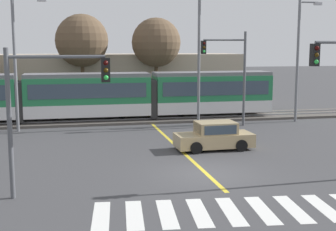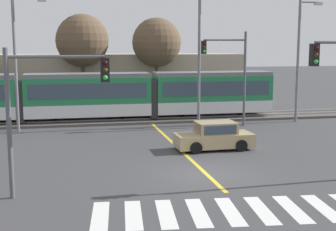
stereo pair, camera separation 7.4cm
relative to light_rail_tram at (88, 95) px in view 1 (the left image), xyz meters
The scene contains 23 objects.
ground_plane 16.17m from the light_rail_tram, 73.83° to the right, with size 200.00×200.00×0.00m, color #3D3D3F.
track_bed 4.88m from the light_rail_tram, ahead, with size 120.00×4.00×0.18m, color #4C4742.
rail_near 4.88m from the light_rail_tram, ahead, with size 120.00×0.08×0.10m, color #939399.
rail_far 4.88m from the light_rail_tram, ahead, with size 120.00×0.08×0.10m, color #939399.
light_rail_tram is the anchor object (origin of this frame).
crosswalk_stripe_0 19.75m from the light_rail_tram, 91.33° to the right, with size 0.56×2.80×0.01m, color silver.
crosswalk_stripe_1 19.87m from the light_rail_tram, 88.15° to the right, with size 0.56×2.80×0.01m, color silver.
crosswalk_stripe_2 20.05m from the light_rail_tram, 85.01° to the right, with size 0.56×2.80×0.01m, color silver.
crosswalk_stripe_3 20.29m from the light_rail_tram, 81.95° to the right, with size 0.56×2.80×0.01m, color silver.
crosswalk_stripe_4 20.59m from the light_rail_tram, 78.96° to the right, with size 0.56×2.80×0.01m, color silver.
crosswalk_stripe_5 20.93m from the light_rail_tram, 76.07° to the right, with size 0.56×2.80×0.01m, color silver.
crosswalk_stripe_6 21.33m from the light_rail_tram, 73.28° to the right, with size 0.56×2.80×0.01m, color silver.
crosswalk_stripe_7 21.78m from the light_rail_tram, 70.60° to the right, with size 0.56×2.80×0.01m, color silver.
lane_centre_line 11.21m from the light_rail_tram, 66.09° to the right, with size 0.20×16.17×0.01m, color gold.
sedan_crossing 12.53m from the light_rail_tram, 59.60° to the right, with size 4.23×1.99×1.52m.
traffic_light_near_left 17.32m from the light_rail_tram, 97.32° to the right, with size 3.75×0.38×5.54m.
traffic_light_far_right 10.62m from the light_rail_tram, 21.34° to the right, with size 3.25×0.38×6.57m.
street_lamp_west 6.09m from the light_rail_tram, 147.79° to the right, with size 2.20×0.28×8.82m.
street_lamp_centre 8.93m from the light_rail_tram, 20.35° to the right, with size 2.16×0.28×9.39m.
street_lamp_east 15.83m from the light_rail_tram, 10.75° to the right, with size 1.79×0.28×8.92m.
bare_tree_west 6.68m from the light_rail_tram, 91.64° to the left, with size 4.39×4.39×8.22m.
bare_tree_east 8.99m from the light_rail_tram, 41.12° to the left, with size 4.23×4.23×8.00m.
building_backdrop_far 9.63m from the light_rail_tram, 75.63° to the left, with size 24.45×6.00×4.83m, color tan.
Camera 1 is at (-5.87, -19.21, 5.60)m, focal length 50.00 mm.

